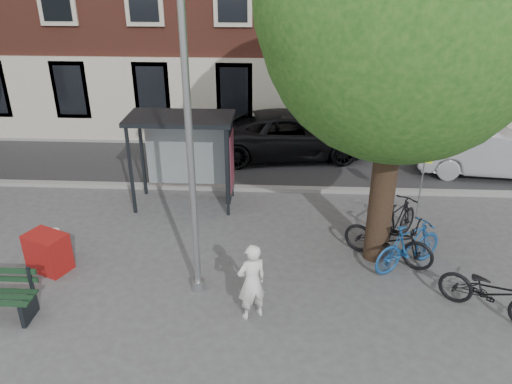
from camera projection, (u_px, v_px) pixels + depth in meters
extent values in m
plane|color=#4C4C4F|center=(199.00, 289.00, 10.75)|extent=(90.00, 90.00, 0.00)
cube|color=#28282B|center=(230.00, 164.00, 17.04)|extent=(40.00, 4.00, 0.01)
cube|color=gray|center=(224.00, 188.00, 15.21)|extent=(40.00, 0.25, 0.12)
cube|color=gray|center=(235.00, 142.00, 18.81)|extent=(40.00, 0.25, 0.12)
cylinder|color=#9EA0A3|center=(191.00, 161.00, 9.44)|extent=(0.14, 0.14, 6.00)
cylinder|color=#9EA0A3|center=(198.00, 285.00, 10.70)|extent=(0.28, 0.28, 0.24)
cylinder|color=black|center=(382.00, 192.00, 11.17)|extent=(0.56, 0.56, 3.40)
sphere|color=#1D4F17|center=(404.00, 19.00, 9.55)|extent=(5.60, 5.60, 5.60)
sphere|color=#1D4F17|center=(365.00, 4.00, 9.19)|extent=(4.20, 4.20, 4.20)
cube|color=#1E2328|center=(131.00, 171.00, 13.36)|extent=(0.08, 0.08, 2.50)
cube|color=#1E2328|center=(227.00, 173.00, 13.24)|extent=(0.08, 0.08, 2.50)
cube|color=#1E2328|center=(142.00, 155.00, 14.44)|extent=(0.08, 0.08, 2.50)
cube|color=#1E2328|center=(232.00, 157.00, 14.32)|extent=(0.08, 0.08, 2.50)
cube|color=#1E2328|center=(180.00, 118.00, 13.27)|extent=(2.85, 1.45, 0.12)
cube|color=#8C999E|center=(187.00, 152.00, 14.33)|extent=(2.34, 0.04, 2.00)
cube|color=#1E2328|center=(229.00, 160.00, 13.73)|extent=(0.12, 1.14, 2.12)
cube|color=#D84C19|center=(232.00, 160.00, 13.73)|extent=(0.02, 0.90, 1.62)
imported|color=white|center=(252.00, 282.00, 9.61)|extent=(0.72, 0.64, 1.65)
cube|color=#1E2328|center=(29.00, 309.00, 9.79)|extent=(0.09, 0.59, 0.48)
imported|color=black|center=(388.00, 239.00, 11.55)|extent=(2.23, 1.72, 1.13)
imported|color=#194B8D|center=(409.00, 246.00, 11.26)|extent=(1.92, 1.48, 1.16)
imported|color=black|center=(492.00, 292.00, 9.79)|extent=(2.10, 1.76, 1.08)
imported|color=black|center=(397.00, 222.00, 12.20)|extent=(1.66, 1.87, 1.18)
imported|color=black|center=(291.00, 134.00, 17.51)|extent=(5.93, 3.30, 1.57)
imported|color=#AAABB1|center=(492.00, 151.00, 15.98)|extent=(4.91, 2.10, 1.57)
cube|color=maroon|center=(48.00, 252.00, 11.25)|extent=(1.07, 0.92, 0.90)
cylinder|color=silver|center=(55.00, 237.00, 12.38)|extent=(0.35, 0.35, 0.36)
cylinder|color=#9EA0A3|center=(421.00, 184.00, 13.16)|extent=(0.04, 0.04, 2.04)
cube|color=#F8FD1C|center=(426.00, 154.00, 12.79)|extent=(0.36, 0.10, 0.48)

